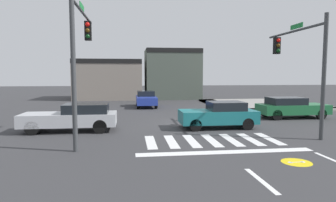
{
  "coord_description": "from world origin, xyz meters",
  "views": [
    {
      "loc": [
        -3.55,
        -16.99,
        2.92
      ],
      "look_at": [
        -1.22,
        1.25,
        1.26
      ],
      "focal_mm": 31.42,
      "sensor_mm": 36.0,
      "label": 1
    }
  ],
  "objects_px": {
    "car_teal": "(219,115)",
    "car_silver": "(73,117)",
    "traffic_signal_southeast": "(300,55)",
    "traffic_signal_southwest": "(81,44)",
    "car_blue": "(146,99)",
    "car_green": "(291,107)"
  },
  "relations": [
    {
      "from": "traffic_signal_southwest",
      "to": "car_blue",
      "type": "xyz_separation_m",
      "value": [
        3.48,
        13.32,
        -3.51
      ]
    },
    {
      "from": "car_silver",
      "to": "car_blue",
      "type": "bearing_deg",
      "value": -111.48
    },
    {
      "from": "traffic_signal_southeast",
      "to": "car_teal",
      "type": "bearing_deg",
      "value": 68.19
    },
    {
      "from": "traffic_signal_southeast",
      "to": "car_silver",
      "type": "distance_m",
      "value": 11.93
    },
    {
      "from": "traffic_signal_southwest",
      "to": "car_teal",
      "type": "height_order",
      "value": "traffic_signal_southwest"
    },
    {
      "from": "traffic_signal_southwest",
      "to": "car_silver",
      "type": "height_order",
      "value": "traffic_signal_southwest"
    },
    {
      "from": "car_green",
      "to": "traffic_signal_southwest",
      "type": "bearing_deg",
      "value": -157.67
    },
    {
      "from": "traffic_signal_southeast",
      "to": "car_silver",
      "type": "height_order",
      "value": "traffic_signal_southeast"
    },
    {
      "from": "traffic_signal_southwest",
      "to": "car_silver",
      "type": "bearing_deg",
      "value": 20.04
    },
    {
      "from": "traffic_signal_southwest",
      "to": "car_teal",
      "type": "xyz_separation_m",
      "value": [
        6.89,
        2.27,
        -3.51
      ]
    },
    {
      "from": "traffic_signal_southeast",
      "to": "traffic_signal_southwest",
      "type": "bearing_deg",
      "value": 94.36
    },
    {
      "from": "car_blue",
      "to": "car_silver",
      "type": "xyz_separation_m",
      "value": [
        -4.33,
        -10.99,
        0.01
      ]
    },
    {
      "from": "traffic_signal_southeast",
      "to": "car_silver",
      "type": "relative_size",
      "value": 1.18
    },
    {
      "from": "car_green",
      "to": "car_blue",
      "type": "bearing_deg",
      "value": 139.03
    },
    {
      "from": "traffic_signal_southwest",
      "to": "traffic_signal_southeast",
      "type": "bearing_deg",
      "value": -85.64
    },
    {
      "from": "traffic_signal_southeast",
      "to": "car_green",
      "type": "xyz_separation_m",
      "value": [
        2.21,
        4.44,
        -3.15
      ]
    },
    {
      "from": "car_blue",
      "to": "car_silver",
      "type": "bearing_deg",
      "value": -21.48
    },
    {
      "from": "car_teal",
      "to": "car_blue",
      "type": "bearing_deg",
      "value": -72.82
    },
    {
      "from": "car_blue",
      "to": "car_silver",
      "type": "height_order",
      "value": "car_blue"
    },
    {
      "from": "traffic_signal_southwest",
      "to": "car_blue",
      "type": "distance_m",
      "value": 14.21
    },
    {
      "from": "traffic_signal_southeast",
      "to": "car_blue",
      "type": "distance_m",
      "value": 14.72
    },
    {
      "from": "car_teal",
      "to": "car_silver",
      "type": "distance_m",
      "value": 7.74
    }
  ]
}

